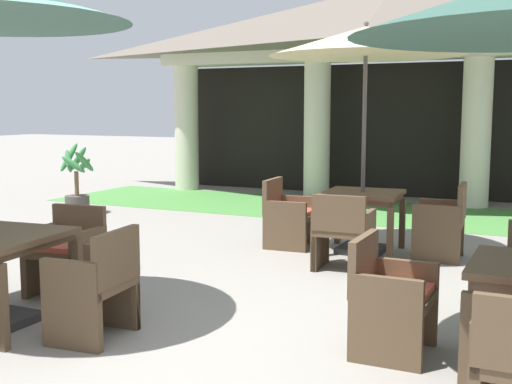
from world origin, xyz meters
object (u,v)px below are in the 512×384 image
Objects in this scene: patio_chair_mid_right_west at (390,298)px; patio_chair_mid_left_east at (96,286)px; patio_chair_mid_left_north at (67,252)px; patio_chair_near_foreground_east at (442,224)px; patio_chair_near_foreground_south at (343,233)px; patio_chair_near_foreground_west at (289,216)px; patio_table_near_foreground at (363,200)px; potted_palm_left_edge at (77,189)px; patio_umbrella_near_foreground at (366,44)px.

patio_chair_mid_left_east is at bearing -72.62° from patio_chair_mid_right_west.
patio_chair_mid_left_east is 1.35m from patio_chair_mid_left_north.
patio_chair_near_foreground_east is 1.06× the size of patio_chair_mid_right_west.
patio_chair_near_foreground_west is at bearing 135.18° from patio_chair_near_foreground_south.
patio_chair_mid_right_west is at bearing -67.91° from patio_chair_near_foreground_south.
patio_chair_near_foreground_east is 4.34m from patio_chair_mid_left_east.
patio_table_near_foreground is 0.97m from patio_chair_near_foreground_south.
patio_chair_near_foreground_south reaches higher than patio_chair_mid_left_north.
patio_chair_near_foreground_east reaches higher than patio_chair_mid_left_east.
patio_table_near_foreground is 1.13× the size of patio_chair_mid_left_east.
patio_chair_near_foreground_south is 0.99× the size of patio_chair_mid_left_east.
patio_chair_mid_left_east reaches higher than patio_chair_near_foreground_south.
potted_palm_left_edge is at bearing -122.71° from patio_chair_mid_right_west.
patio_chair_near_foreground_east reaches higher than patio_chair_mid_right_west.
patio_chair_mid_left_east is 0.71× the size of potted_palm_left_edge.
patio_chair_near_foreground_east reaches higher than patio_chair_mid_left_north.
patio_table_near_foreground is 5.23m from potted_palm_left_edge.
patio_chair_near_foreground_west is 3.77m from patio_chair_mid_left_east.
patio_chair_near_foreground_east is 3.23m from patio_chair_mid_right_west.
patio_chair_mid_right_west is at bearing -32.37° from potted_palm_left_edge.
patio_chair_near_foreground_east is at bearing -176.98° from patio_chair_mid_right_west.
patio_umbrella_near_foreground is 3.36× the size of patio_chair_mid_left_north.
potted_palm_left_edge is (-5.16, 0.83, -0.23)m from patio_table_near_foreground.
patio_chair_near_foreground_west is 1.34m from patio_chair_near_foreground_south.
patio_chair_near_foreground_south is at bearing -154.52° from patio_chair_mid_right_west.
patio_table_near_foreground is 0.98m from patio_chair_near_foreground_west.
patio_table_near_foreground is 1.11× the size of patio_chair_near_foreground_west.
potted_palm_left_edge reaches higher than patio_chair_near_foreground_south.
patio_chair_mid_right_west reaches higher than patio_table_near_foreground.
patio_chair_mid_left_north is at bearing -124.14° from patio_table_near_foreground.
patio_chair_near_foreground_east is (0.95, 0.06, -2.10)m from patio_umbrella_near_foreground.
potted_palm_left_edge is (-6.30, 3.99, 0.02)m from patio_chair_mid_right_west.
patio_umbrella_near_foreground is 4.17m from patio_chair_mid_left_north.
patio_chair_near_foreground_west is at bearing 90.00° from patio_chair_near_foreground_east.
patio_chair_mid_left_north reaches higher than patio_table_near_foreground.
patio_chair_near_foreground_south reaches higher than patio_table_near_foreground.
patio_umbrella_near_foreground is 5.63m from potted_palm_left_edge.
patio_chair_mid_left_north is (-1.07, -2.91, 0.01)m from patio_chair_near_foreground_west.
patio_chair_mid_left_east reaches higher than patio_table_near_foreground.
patio_chair_mid_left_east is at bearing 135.03° from patio_chair_mid_left_north.
patio_chair_near_foreground_south is 1.00× the size of patio_chair_mid_right_west.
patio_chair_mid_left_east is (-1.92, -3.90, -0.01)m from patio_chair_near_foreground_east.
patio_chair_mid_left_east is at bearing -113.38° from patio_chair_near_foreground_south.
patio_umbrella_near_foreground is 3.28× the size of patio_chair_mid_right_west.
patio_chair_near_foreground_west reaches higher than patio_chair_near_foreground_south.
patio_chair_near_foreground_west is at bearing -176.26° from patio_table_near_foreground.
patio_chair_mid_right_west is (1.13, -3.16, -0.25)m from patio_table_near_foreground.
patio_table_near_foreground is at bearing -160.60° from patio_chair_mid_right_west.
patio_chair_near_foreground_south is 5.52m from potted_palm_left_edge.
patio_umbrella_near_foreground is 3.27× the size of patio_chair_near_foreground_south.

